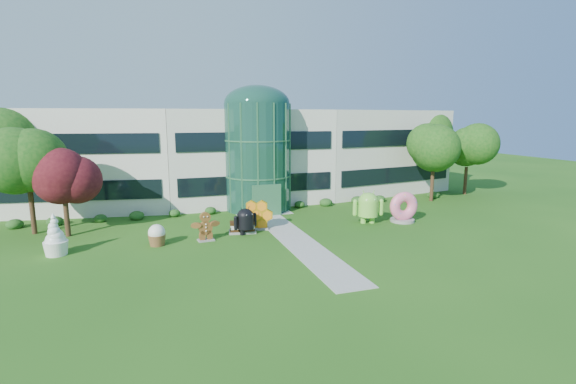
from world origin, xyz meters
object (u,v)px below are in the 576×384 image
object	(u,v)px
android_black	(245,219)
donut	(403,207)
android_green	(368,205)
gingerbread	(205,226)

from	to	relation	value
android_black	donut	size ratio (longest dim) A/B	0.89
android_black	android_green	bearing A→B (deg)	-19.91
android_green	gingerbread	distance (m)	13.32
android_black	donut	world-z (taller)	donut
gingerbread	donut	bearing A→B (deg)	-5.65
android_black	gingerbread	world-z (taller)	android_black
android_green	android_black	xyz separation A→B (m)	(-10.28, -0.09, -0.35)
android_green	android_black	bearing A→B (deg)	-165.32
android_green	android_black	world-z (taller)	android_green
gingerbread	android_green	bearing A→B (deg)	-3.27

